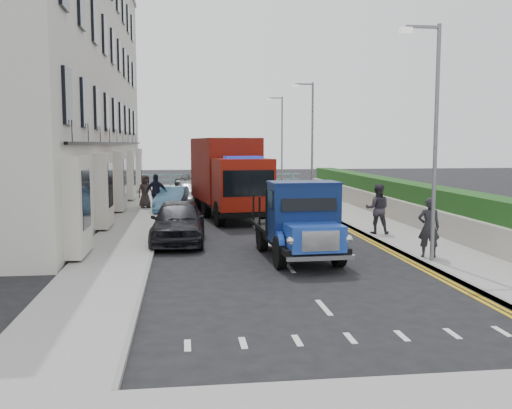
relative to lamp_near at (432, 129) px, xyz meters
name	(u,v)px	position (x,y,z in m)	size (l,w,h in m)	color
ground	(278,255)	(-4.18, 2.00, -4.00)	(120.00, 120.00, 0.00)	black
pavement_west	(137,219)	(-9.38, 11.00, -3.94)	(2.40, 38.00, 0.12)	gray
pavement_east	(354,215)	(1.12, 11.00, -3.94)	(2.60, 38.00, 0.12)	gray
promenade	(220,186)	(-4.18, 31.00, -3.94)	(30.00, 2.50, 0.12)	gray
sea_plane	(205,170)	(-4.18, 62.00, -4.00)	(120.00, 120.00, 0.00)	slate
terrace_west	(56,73)	(-13.65, 15.00, 3.17)	(6.31, 30.20, 14.25)	beige
garden_east	(392,198)	(3.03, 11.00, -3.10)	(1.45, 28.00, 1.75)	#B2AD9E
seafront_railing	(221,180)	(-4.18, 30.20, -3.42)	(13.00, 0.08, 1.11)	#59B2A5
lamp_near	(432,129)	(0.00, 0.00, 0.00)	(1.23, 0.18, 7.00)	slate
lamp_mid	(310,136)	(0.00, 16.00, 0.00)	(1.23, 0.18, 7.00)	slate
lamp_far	(280,138)	(0.00, 26.00, 0.00)	(1.23, 0.18, 7.00)	slate
bedford_lorry	(302,226)	(-3.65, 0.85, -2.88)	(2.26, 5.22, 2.42)	black
red_lorry	(228,175)	(-5.04, 11.59, -1.95)	(3.50, 7.61, 3.84)	black
parked_car_front	(178,221)	(-7.40, 4.64, -3.21)	(1.86, 4.63, 1.58)	black
parked_car_mid	(172,200)	(-7.78, 14.00, -3.33)	(1.41, 4.04, 1.33)	#5893BD
parked_car_rear	(191,195)	(-6.78, 16.29, -3.30)	(1.96, 4.82, 1.40)	#9A9B9F
seafront_car_left	(193,182)	(-6.48, 27.77, -3.34)	(2.17, 4.70, 1.31)	black
seafront_car_right	(269,184)	(-1.01, 25.01, -3.33)	(1.57, 3.90, 1.33)	#B4B4B9
pedestrian_east_near	(429,227)	(0.22, 0.48, -2.96)	(0.67, 0.44, 1.84)	#232328
pedestrian_east_far	(378,209)	(0.22, 5.12, -2.92)	(0.93, 0.73, 1.92)	#332E39
pedestrian_west_near	(156,193)	(-8.58, 13.59, -2.92)	(1.12, 0.46, 1.91)	#1A1E30
pedestrian_west_far	(145,191)	(-9.24, 15.25, -2.98)	(0.87, 0.57, 1.79)	#372A27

